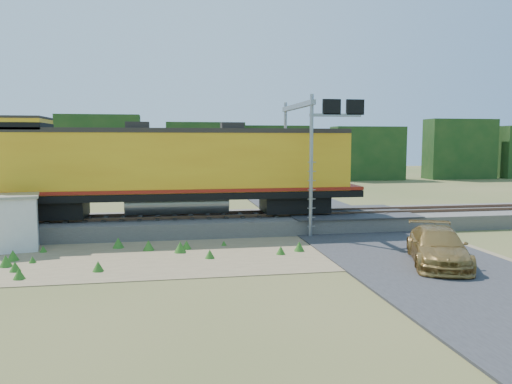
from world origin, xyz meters
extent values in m
plane|color=#475123|center=(0.00, 0.00, 0.00)|extent=(140.00, 140.00, 0.00)
cube|color=slate|center=(0.00, 6.00, 0.40)|extent=(70.00, 5.00, 0.80)
cube|color=brown|center=(0.00, 5.28, 0.88)|extent=(70.00, 0.10, 0.16)
cube|color=brown|center=(0.00, 6.72, 0.88)|extent=(70.00, 0.10, 0.16)
cube|color=#8C7754|center=(-2.00, 0.50, 0.01)|extent=(26.00, 8.00, 0.03)
cube|color=#38383A|center=(7.00, 6.00, 0.83)|extent=(7.00, 5.20, 0.06)
cube|color=#38383A|center=(7.00, 22.00, 0.04)|extent=(7.00, 24.00, 0.08)
cube|color=#143613|center=(0.00, 38.00, 3.25)|extent=(36.00, 3.00, 6.50)
cube|color=#143613|center=(40.00, 38.00, 3.00)|extent=(50.00, 3.00, 6.00)
cube|color=black|center=(-9.03, 6.00, 1.41)|extent=(3.59, 2.30, 0.90)
cube|color=black|center=(3.95, 6.00, 1.41)|extent=(3.59, 2.30, 0.90)
cube|color=black|center=(-2.54, 6.00, 2.04)|extent=(19.96, 2.99, 0.36)
cylinder|color=gray|center=(-2.54, 6.00, 1.56)|extent=(5.49, 1.20, 1.20)
cube|color=yellow|center=(-2.54, 6.00, 3.76)|extent=(18.46, 2.89, 3.09)
cube|color=maroon|center=(-2.54, 6.00, 2.34)|extent=(19.96, 3.04, 0.18)
cube|color=#28231E|center=(-2.54, 6.00, 5.43)|extent=(18.46, 2.94, 0.24)
cube|color=yellow|center=(-10.32, 6.00, 5.66)|extent=(2.59, 2.89, 0.70)
cube|color=#28231E|center=(-10.32, 6.00, 6.05)|extent=(2.59, 2.94, 0.12)
cube|color=black|center=(-10.32, 6.00, 5.61)|extent=(2.64, 2.94, 0.35)
cube|color=#28231E|center=(-4.53, 6.00, 5.66)|extent=(1.20, 1.00, 0.45)
cube|color=#28231E|center=(0.46, 6.00, 5.66)|extent=(1.20, 1.00, 0.45)
cube|color=silver|center=(-9.84, 2.69, 1.20)|extent=(2.29, 2.29, 2.40)
cube|color=gray|center=(-9.84, 2.69, 2.45)|extent=(2.51, 2.51, 0.12)
cylinder|color=gray|center=(4.08, 3.20, 3.61)|extent=(0.19, 0.19, 7.21)
cylinder|color=gray|center=(4.08, 8.80, 3.61)|extent=(0.19, 0.19, 7.21)
cube|color=gray|center=(4.08, 6.00, 6.80)|extent=(0.26, 6.20, 0.26)
cube|color=gray|center=(5.32, 3.20, 6.18)|extent=(2.68, 0.15, 0.15)
cube|color=black|center=(5.11, 3.20, 6.59)|extent=(0.93, 0.15, 0.77)
cube|color=black|center=(6.35, 3.20, 6.59)|extent=(0.93, 0.15, 0.77)
imported|color=olive|center=(7.46, -3.13, 0.73)|extent=(3.70, 5.42, 1.46)
camera|label=1|loc=(-3.01, -20.96, 4.91)|focal=35.00mm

